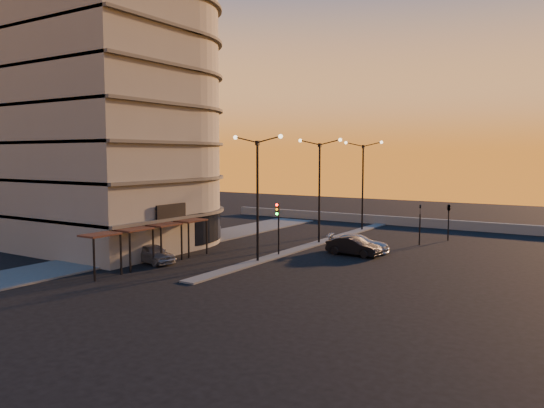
{
  "coord_description": "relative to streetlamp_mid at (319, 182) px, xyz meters",
  "views": [
    {
      "loc": [
        21.92,
        -32.56,
        8.0
      ],
      "look_at": [
        -1.82,
        4.88,
        3.92
      ],
      "focal_mm": 35.0,
      "sensor_mm": 36.0,
      "label": 1
    }
  ],
  "objects": [
    {
      "name": "ground",
      "position": [
        0.0,
        -10.0,
        -5.59
      ],
      "size": [
        120.0,
        120.0,
        0.0
      ],
      "primitive_type": "plane",
      "color": "black",
      "rests_on": "ground"
    },
    {
      "name": "sidewalk_west",
      "position": [
        -10.5,
        -6.0,
        -5.53
      ],
      "size": [
        5.0,
        40.0,
        0.12
      ],
      "primitive_type": "cube",
      "color": "#52524F",
      "rests_on": "ground"
    },
    {
      "name": "median",
      "position": [
        0.0,
        0.0,
        -5.53
      ],
      "size": [
        1.2,
        36.0,
        0.12
      ],
      "primitive_type": "cube",
      "color": "#52524F",
      "rests_on": "ground"
    },
    {
      "name": "parapet",
      "position": [
        2.0,
        16.0,
        -5.09
      ],
      "size": [
        44.0,
        0.5,
        1.0
      ],
      "primitive_type": "cube",
      "color": "slate",
      "rests_on": "ground"
    },
    {
      "name": "building",
      "position": [
        -14.0,
        -9.97,
        6.32
      ],
      "size": [
        14.35,
        17.08,
        25.0
      ],
      "color": "slate",
      "rests_on": "ground"
    },
    {
      "name": "streetlamp_near",
      "position": [
        0.0,
        -10.0,
        0.0
      ],
      "size": [
        4.32,
        0.32,
        9.51
      ],
      "color": "black",
      "rests_on": "ground"
    },
    {
      "name": "streetlamp_mid",
      "position": [
        0.0,
        0.0,
        0.0
      ],
      "size": [
        4.32,
        0.32,
        9.51
      ],
      "color": "black",
      "rests_on": "ground"
    },
    {
      "name": "streetlamp_far",
      "position": [
        0.0,
        10.0,
        0.0
      ],
      "size": [
        4.32,
        0.32,
        9.51
      ],
      "color": "black",
      "rests_on": "ground"
    },
    {
      "name": "traffic_light_main",
      "position": [
        0.0,
        -7.13,
        -2.7
      ],
      "size": [
        0.28,
        0.44,
        4.25
      ],
      "color": "black",
      "rests_on": "ground"
    },
    {
      "name": "signal_east_a",
      "position": [
        8.0,
        4.0,
        -3.66
      ],
      "size": [
        0.13,
        0.16,
        3.6
      ],
      "color": "black",
      "rests_on": "ground"
    },
    {
      "name": "signal_east_b",
      "position": [
        9.5,
        8.0,
        -2.49
      ],
      "size": [
        0.42,
        1.99,
        3.6
      ],
      "color": "black",
      "rests_on": "ground"
    },
    {
      "name": "car_hatchback",
      "position": [
        -6.5,
        -14.42,
        -4.87
      ],
      "size": [
        4.46,
        2.44,
        1.44
      ],
      "primitive_type": "imported",
      "rotation": [
        0.0,
        0.0,
        1.39
      ],
      "color": "#929498",
      "rests_on": "ground"
    },
    {
      "name": "car_sedan",
      "position": [
        5.0,
        -3.62,
        -4.86
      ],
      "size": [
        4.53,
        1.86,
        1.46
      ],
      "primitive_type": "imported",
      "rotation": [
        0.0,
        0.0,
        1.5
      ],
      "color": "black",
      "rests_on": "ground"
    },
    {
      "name": "car_wagon",
      "position": [
        4.77,
        -2.14,
        -4.86
      ],
      "size": [
        5.43,
        3.3,
        1.47
      ],
      "primitive_type": "imported",
      "rotation": [
        0.0,
        0.0,
        1.83
      ],
      "color": "#B2B6BB",
      "rests_on": "ground"
    }
  ]
}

